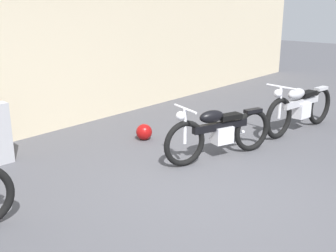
{
  "coord_description": "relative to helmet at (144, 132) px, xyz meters",
  "views": [
    {
      "loc": [
        -3.98,
        -2.69,
        2.3
      ],
      "look_at": [
        0.39,
        1.15,
        0.55
      ],
      "focal_mm": 44.47,
      "sensor_mm": 36.0,
      "label": 1
    }
  ],
  "objects": [
    {
      "name": "ground_plane",
      "position": [
        -0.87,
        -2.12,
        -0.14
      ],
      "size": [
        40.0,
        40.0,
        0.0
      ],
      "primitive_type": "plane",
      "color": "#47474C"
    },
    {
      "name": "building_wall",
      "position": [
        -0.87,
        1.75,
        1.47
      ],
      "size": [
        18.0,
        0.3,
        3.22
      ],
      "primitive_type": "cube",
      "color": "beige",
      "rests_on": "ground_plane"
    },
    {
      "name": "helmet",
      "position": [
        0.0,
        0.0,
        0.0
      ],
      "size": [
        0.28,
        0.28,
        0.28
      ],
      "primitive_type": "sphere",
      "color": "maroon",
      "rests_on": "ground_plane"
    },
    {
      "name": "motorcycle_black",
      "position": [
        0.13,
        -1.46,
        0.28
      ],
      "size": [
        1.87,
        0.81,
        0.87
      ],
      "rotation": [
        0.0,
        0.0,
        2.82
      ],
      "color": "black",
      "rests_on": "ground_plane"
    },
    {
      "name": "motorcycle_silver",
      "position": [
        2.24,
        -1.78,
        0.31
      ],
      "size": [
        2.06,
        0.58,
        0.93
      ],
      "rotation": [
        0.0,
        0.0,
        3.01
      ],
      "color": "black",
      "rests_on": "ground_plane"
    }
  ]
}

